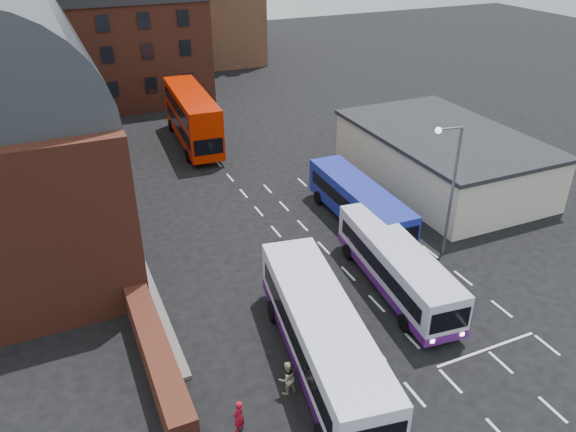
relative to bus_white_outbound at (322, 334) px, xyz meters
name	(u,v)px	position (x,y,z in m)	size (l,w,h in m)	color
ground	(368,340)	(3.04, 0.68, -2.00)	(180.00, 180.00, 0.00)	black
forecourt_wall	(158,359)	(-7.16, 2.68, -1.10)	(1.20, 10.00, 1.80)	#602B1E
cream_building	(441,157)	(18.04, 14.68, 0.15)	(10.40, 16.40, 4.25)	beige
brick_terrace	(102,55)	(-2.96, 46.68, 3.50)	(22.00, 10.00, 11.00)	brown
castle_keep	(167,15)	(9.04, 66.68, 4.00)	(22.00, 22.00, 12.00)	brown
bus_white_outbound	(322,334)	(0.00, 0.00, 0.00)	(4.74, 12.72, 3.39)	white
bus_white_inbound	(397,264)	(6.67, 3.84, -0.27)	(3.56, 10.97, 2.94)	silver
bus_blue	(359,201)	(8.67, 11.37, -0.26)	(2.89, 10.83, 2.94)	#1B289B
bus_red_double	(192,117)	(2.44, 30.71, 0.61)	(3.69, 12.45, 4.92)	#BD1B00
street_lamp	(450,180)	(11.35, 5.85, 3.16)	(1.73, 0.52, 8.56)	slate
pedestrian_red	(239,416)	(-4.84, -1.97, -1.19)	(0.60, 0.39, 1.63)	maroon
pedestrian_beige	(287,378)	(-2.15, -0.84, -1.14)	(0.84, 0.66, 1.73)	tan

